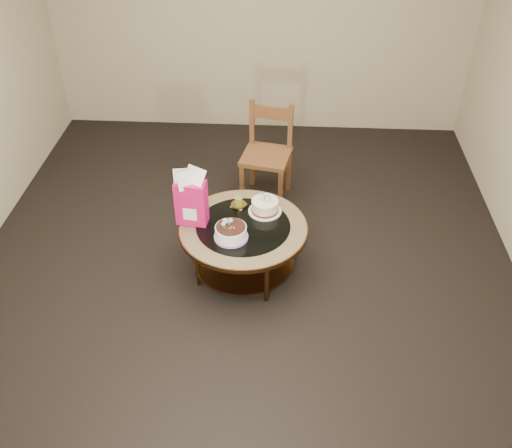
# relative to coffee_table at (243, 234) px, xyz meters

# --- Properties ---
(ground) EXTENTS (5.00, 5.00, 0.00)m
(ground) POSITION_rel_coffee_table_xyz_m (-0.00, 0.00, -0.38)
(ground) COLOR black
(ground) RESTS_ON ground
(room_walls) EXTENTS (4.52, 5.02, 2.61)m
(room_walls) POSITION_rel_coffee_table_xyz_m (-0.00, 0.00, 1.16)
(room_walls) COLOR tan
(room_walls) RESTS_ON ground
(coffee_table) EXTENTS (1.02, 1.02, 0.46)m
(coffee_table) POSITION_rel_coffee_table_xyz_m (0.00, 0.00, 0.00)
(coffee_table) COLOR brown
(coffee_table) RESTS_ON ground
(decorated_cake) EXTENTS (0.26, 0.26, 0.15)m
(decorated_cake) POSITION_rel_coffee_table_xyz_m (-0.08, -0.15, 0.13)
(decorated_cake) COLOR #A989C3
(decorated_cake) RESTS_ON coffee_table
(cream_cake) EXTENTS (0.27, 0.27, 0.17)m
(cream_cake) POSITION_rel_coffee_table_xyz_m (0.16, 0.19, 0.13)
(cream_cake) COLOR white
(cream_cake) RESTS_ON coffee_table
(gift_bag) EXTENTS (0.25, 0.19, 0.48)m
(gift_bag) POSITION_rel_coffee_table_xyz_m (-0.40, 0.03, 0.32)
(gift_bag) COLOR #D8146A
(gift_bag) RESTS_ON coffee_table
(pillar_candle) EXTENTS (0.14, 0.14, 0.09)m
(pillar_candle) POSITION_rel_coffee_table_xyz_m (-0.06, 0.26, 0.11)
(pillar_candle) COLOR tan
(pillar_candle) RESTS_ON coffee_table
(dining_chair) EXTENTS (0.50, 0.50, 0.92)m
(dining_chair) POSITION_rel_coffee_table_xyz_m (0.14, 1.09, 0.09)
(dining_chair) COLOR brown
(dining_chair) RESTS_ON ground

